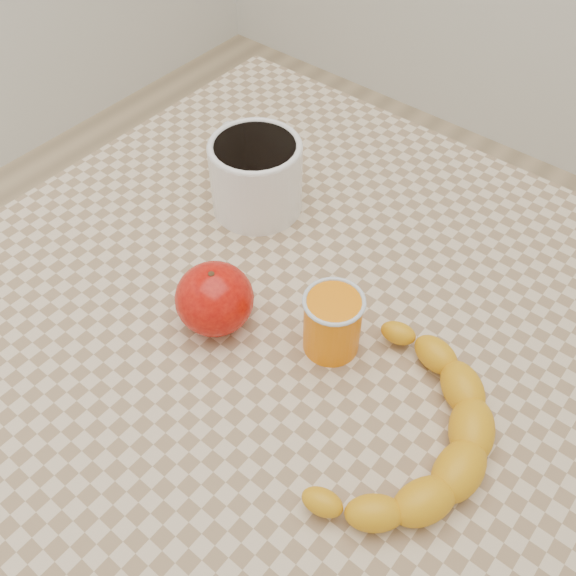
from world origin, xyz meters
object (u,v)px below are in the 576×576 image
Objects in this scene: orange_juice_glass at (332,322)px; banana at (404,429)px; apple at (215,299)px; table at (288,343)px; coffee_mug at (255,172)px.

orange_juice_glass is 0.26× the size of banana.
apple is (-0.12, -0.06, 0.00)m from orange_juice_glass.
table is 2.73× the size of banana.
table is 4.49× the size of coffee_mug.
coffee_mug is at bearing 143.52° from table.
apple is 0.39× the size of banana.
banana is (0.20, -0.07, 0.11)m from table.
banana is at bearing -27.03° from coffee_mug.
table is 0.15m from apple.
banana is at bearing -21.93° from orange_juice_glass.
table is at bearing 61.75° from apple.
table is 0.24m from banana.
apple is (0.10, -0.18, -0.01)m from coffee_mug.
banana is at bearing 1.33° from apple.
orange_juice_glass is (0.22, -0.12, -0.02)m from coffee_mug.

